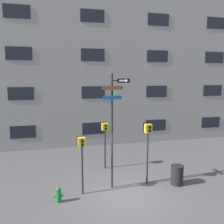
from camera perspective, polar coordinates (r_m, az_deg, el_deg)
ground_plane at (r=11.19m, az=3.12°, el=-18.37°), size 60.00×60.00×0.00m
building_facade at (r=17.91m, az=-4.57°, el=12.81°), size 24.00×0.63×12.89m
street_sign_pole at (r=10.89m, az=0.28°, el=-2.22°), size 1.25×0.78×5.12m
pedestrian_signal_left at (r=10.61m, az=-6.88°, el=-8.51°), size 0.37×0.40×2.51m
pedestrian_signal_right at (r=11.55m, az=8.20°, el=-5.65°), size 0.38×0.40×2.88m
pedestrian_signal_across at (r=13.42m, az=-1.62°, el=-4.72°), size 0.38×0.40×2.54m
fire_hydrant at (r=10.72m, az=-12.10°, el=-18.03°), size 0.38×0.22×0.63m
trash_bin at (r=12.31m, az=14.65°, el=-13.75°), size 0.61×0.61×0.91m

